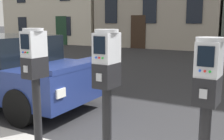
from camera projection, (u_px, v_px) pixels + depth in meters
The scene contains 3 objects.
parking_meter_near_kerb at pixel (35, 72), 2.93m from camera, with size 0.23×0.26×1.50m.
parking_meter_twin_adjacent at pixel (107, 80), 2.51m from camera, with size 0.23×0.26×1.50m.
parking_meter_end_of_row at pixel (207, 96), 2.09m from camera, with size 0.23×0.26×1.45m.
Camera 1 is at (1.61, -2.41, 1.70)m, focal length 43.71 mm.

